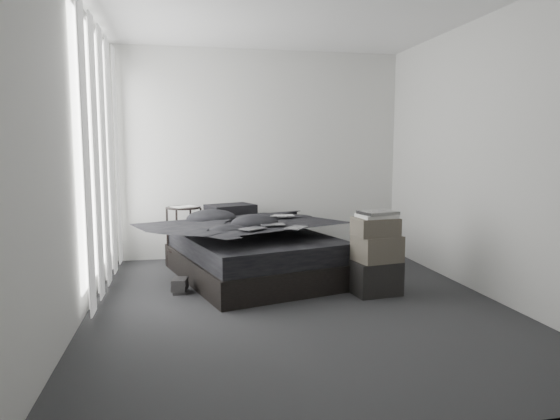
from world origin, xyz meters
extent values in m
cube|color=#2B2B2D|center=(0.00, 0.00, 0.00)|extent=(3.60, 4.20, 0.01)
cube|color=white|center=(0.00, 0.00, 2.60)|extent=(3.60, 4.20, 0.01)
cube|color=silver|center=(0.00, 2.10, 1.30)|extent=(3.60, 0.01, 2.60)
cube|color=silver|center=(0.00, -2.10, 1.30)|extent=(3.60, 0.01, 2.60)
cube|color=silver|center=(-1.80, 0.00, 1.30)|extent=(0.01, 4.20, 2.60)
cube|color=silver|center=(1.80, 0.00, 1.30)|extent=(0.01, 4.20, 2.60)
cube|color=white|center=(-1.78, 0.90, 1.35)|extent=(0.02, 2.00, 2.30)
cube|color=white|center=(-1.73, 0.90, 1.28)|extent=(0.06, 2.12, 2.48)
cube|color=black|center=(-0.25, 1.02, 0.13)|extent=(1.91, 2.23, 0.26)
cube|color=black|center=(-0.25, 1.02, 0.36)|extent=(1.84, 2.16, 0.20)
imported|color=black|center=(-0.23, 0.98, 0.57)|extent=(1.80, 1.95, 0.22)
cube|color=black|center=(-0.49, 1.72, 0.53)|extent=(0.66, 0.53, 0.13)
cube|color=black|center=(-0.42, 1.72, 0.65)|extent=(0.64, 0.54, 0.12)
imported|color=silver|center=(0.08, 1.16, 0.70)|extent=(0.31, 0.21, 0.02)
cube|color=black|center=(-0.33, 0.47, 0.69)|extent=(0.29, 0.27, 0.01)
cube|color=black|center=(-0.10, 0.68, 0.70)|extent=(0.25, 0.17, 0.01)
cube|color=black|center=(0.09, 0.44, 0.70)|extent=(0.27, 0.29, 0.01)
cylinder|color=black|center=(-0.97, 1.57, 0.35)|extent=(0.50, 0.50, 0.71)
cube|color=white|center=(-0.96, 1.57, 0.71)|extent=(0.34, 0.32, 0.01)
cube|color=black|center=(-1.03, 0.57, 0.07)|extent=(0.16, 0.21, 0.13)
cube|color=black|center=(0.80, 0.18, 0.16)|extent=(0.47, 0.39, 0.32)
cube|color=#534C41|center=(0.81, 0.17, 0.44)|extent=(0.46, 0.39, 0.24)
cube|color=#534C41|center=(0.79, 0.18, 0.65)|extent=(0.41, 0.34, 0.17)
cube|color=silver|center=(0.80, 0.18, 0.75)|extent=(0.36, 0.30, 0.03)
cube|color=silver|center=(0.81, 0.17, 0.78)|extent=(0.37, 0.32, 0.03)
camera|label=1|loc=(-0.98, -4.19, 1.38)|focal=32.00mm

